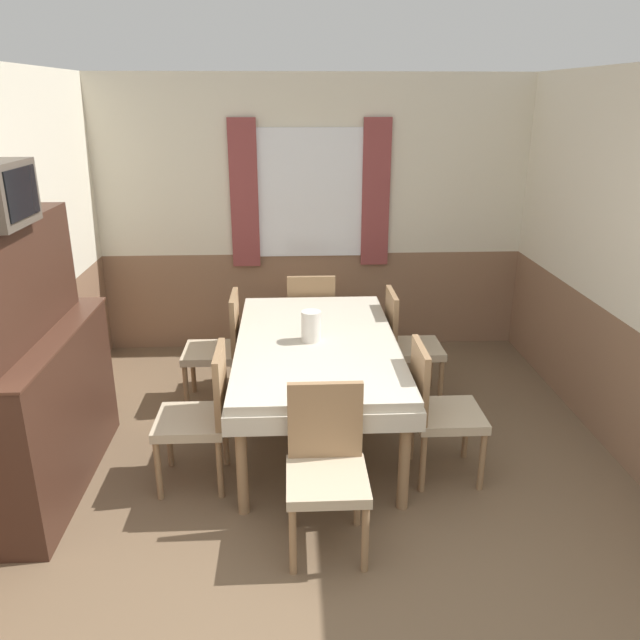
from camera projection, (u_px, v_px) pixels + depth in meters
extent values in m
plane|color=brown|center=(344.00, 626.00, 2.99)|extent=(16.00, 16.00, 0.00)
cube|color=silver|center=(313.00, 167.00, 5.80)|extent=(4.45, 0.05, 1.65)
cube|color=#89664C|center=(313.00, 299.00, 6.24)|extent=(4.45, 0.05, 0.95)
cube|color=white|center=(310.00, 194.00, 5.85)|extent=(1.08, 0.01, 1.20)
cube|color=brown|center=(244.00, 194.00, 5.80)|extent=(0.26, 0.03, 1.37)
cube|color=brown|center=(376.00, 194.00, 5.86)|extent=(0.26, 0.03, 1.37)
cube|color=silver|center=(4.00, 199.00, 3.98)|extent=(0.05, 4.00, 1.65)
cube|color=#89664C|center=(35.00, 383.00, 4.43)|extent=(0.05, 4.00, 0.95)
cube|color=silver|center=(629.00, 194.00, 4.18)|extent=(0.05, 4.00, 1.65)
cube|color=#89664C|center=(600.00, 371.00, 4.62)|extent=(0.05, 4.00, 0.95)
cube|color=beige|center=(317.00, 344.00, 4.45)|extent=(1.13, 2.00, 0.06)
cube|color=beige|center=(317.00, 355.00, 4.48)|extent=(1.16, 2.03, 0.12)
cylinder|color=#93704C|center=(242.00, 462.00, 3.69)|extent=(0.07, 0.07, 0.70)
cylinder|color=#93704C|center=(404.00, 458.00, 3.74)|extent=(0.07, 0.07, 0.70)
cylinder|color=#93704C|center=(256.00, 346.00, 5.42)|extent=(0.07, 0.07, 0.70)
cylinder|color=#93704C|center=(367.00, 344.00, 5.46)|extent=(0.07, 0.07, 0.70)
cylinder|color=#93704C|center=(186.00, 390.00, 4.93)|extent=(0.04, 0.04, 0.41)
cylinder|color=#93704C|center=(193.00, 370.00, 5.29)|extent=(0.04, 0.04, 0.41)
cylinder|color=#93704C|center=(234.00, 388.00, 4.95)|extent=(0.04, 0.04, 0.41)
cylinder|color=#93704C|center=(238.00, 369.00, 5.31)|extent=(0.04, 0.04, 0.41)
cube|color=tan|center=(211.00, 352.00, 5.04)|extent=(0.44, 0.44, 0.06)
cube|color=#93704C|center=(235.00, 322.00, 4.96)|extent=(0.04, 0.42, 0.46)
cylinder|color=#93704C|center=(466.00, 431.00, 4.32)|extent=(0.04, 0.04, 0.41)
cylinder|color=#93704C|center=(482.00, 462.00, 3.96)|extent=(0.04, 0.04, 0.41)
cylinder|color=#93704C|center=(412.00, 433.00, 4.30)|extent=(0.04, 0.04, 0.41)
cylinder|color=#93704C|center=(423.00, 463.00, 3.94)|extent=(0.04, 0.04, 0.41)
cube|color=tan|center=(448.00, 415.00, 4.05)|extent=(0.44, 0.44, 0.06)
cube|color=#93704C|center=(419.00, 380.00, 3.95)|extent=(0.04, 0.42, 0.46)
cylinder|color=#93704C|center=(365.00, 539.00, 3.27)|extent=(0.04, 0.04, 0.41)
cylinder|color=#93704C|center=(293.00, 541.00, 3.25)|extent=(0.04, 0.04, 0.41)
cylinder|color=#93704C|center=(358.00, 495.00, 3.63)|extent=(0.04, 0.04, 0.41)
cylinder|color=#93704C|center=(292.00, 497.00, 3.61)|extent=(0.04, 0.04, 0.41)
cube|color=tan|center=(327.00, 481.00, 3.36)|extent=(0.44, 0.44, 0.06)
cube|color=#93704C|center=(325.00, 420.00, 3.46)|extent=(0.42, 0.04, 0.46)
cylinder|color=#93704C|center=(430.00, 365.00, 5.38)|extent=(0.04, 0.04, 0.41)
cylinder|color=#93704C|center=(441.00, 384.00, 5.03)|extent=(0.04, 0.04, 0.41)
cylinder|color=#93704C|center=(387.00, 366.00, 5.37)|extent=(0.04, 0.04, 0.41)
cylinder|color=#93704C|center=(394.00, 385.00, 5.01)|extent=(0.04, 0.04, 0.41)
cube|color=tan|center=(414.00, 349.00, 5.12)|extent=(0.44, 0.44, 0.06)
cube|color=#93704C|center=(391.00, 319.00, 5.02)|extent=(0.04, 0.42, 0.46)
cylinder|color=#93704C|center=(290.00, 338.00, 5.98)|extent=(0.04, 0.04, 0.41)
cylinder|color=#93704C|center=(330.00, 337.00, 6.00)|extent=(0.04, 0.04, 0.41)
cylinder|color=#93704C|center=(290.00, 353.00, 5.62)|extent=(0.04, 0.04, 0.41)
cylinder|color=#93704C|center=(332.00, 353.00, 5.64)|extent=(0.04, 0.04, 0.41)
cube|color=tan|center=(311.00, 322.00, 5.73)|extent=(0.44, 0.44, 0.06)
cube|color=#93704C|center=(311.00, 302.00, 5.46)|extent=(0.42, 0.04, 0.46)
cylinder|color=#93704C|center=(158.00, 471.00, 3.87)|extent=(0.04, 0.04, 0.41)
cylinder|color=#93704C|center=(169.00, 439.00, 4.22)|extent=(0.04, 0.04, 0.41)
cylinder|color=#93704C|center=(220.00, 469.00, 3.88)|extent=(0.04, 0.04, 0.41)
cylinder|color=#93704C|center=(226.00, 437.00, 4.24)|extent=(0.04, 0.04, 0.41)
cube|color=tan|center=(191.00, 421.00, 3.97)|extent=(0.44, 0.44, 0.06)
cube|color=#93704C|center=(220.00, 384.00, 3.90)|extent=(0.04, 0.42, 0.46)
cube|color=#3D2319|center=(45.00, 413.00, 3.92)|extent=(0.44, 1.51, 1.03)
cube|color=#4C2C1F|center=(32.00, 338.00, 3.75)|extent=(0.46, 1.53, 0.02)
cube|color=#3D2319|center=(13.00, 281.00, 3.63)|extent=(0.24, 1.36, 0.70)
cube|color=black|center=(22.00, 193.00, 3.32)|extent=(0.01, 0.39, 0.26)
cylinder|color=silver|center=(311.00, 326.00, 4.39)|extent=(0.14, 0.14, 0.22)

